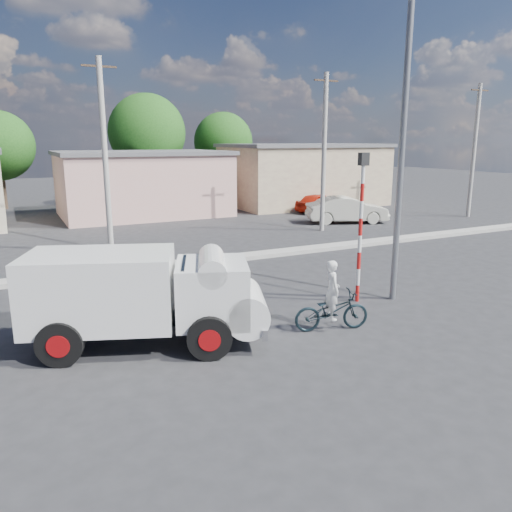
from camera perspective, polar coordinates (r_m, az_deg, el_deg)
name	(u,v)px	position (r m, az deg, el deg)	size (l,w,h in m)	color
ground_plane	(290,337)	(12.39, 3.90, -9.19)	(120.00, 120.00, 0.00)	#28282A
median	(185,263)	(19.35, -8.17, -0.83)	(40.00, 0.80, 0.16)	#99968E
truck	(148,294)	(11.76, -12.29, -4.31)	(5.73, 3.72, 2.23)	black
bicycle	(332,311)	(12.77, 8.63, -6.22)	(0.67, 1.92, 1.01)	black
cyclist	(332,301)	(12.69, 8.67, -5.14)	(0.55, 0.36, 1.51)	silver
car_cream	(347,210)	(29.51, 10.36, 5.23)	(1.62, 4.63, 1.53)	beige
car_red	(318,203)	(33.73, 7.10, 6.08)	(1.49, 3.70, 1.26)	#B81C0A
traffic_pole	(361,215)	(14.68, 11.92, 4.59)	(0.28, 0.18, 4.36)	red
streetlight	(399,130)	(14.92, 16.00, 13.64)	(2.34, 0.22, 9.00)	slate
building_row	(128,182)	(32.71, -14.38, 8.20)	(37.80, 7.30, 4.44)	#BDAB8F
tree_row	(57,138)	(38.64, -21.79, 12.38)	(34.13, 7.32, 8.10)	#38281E
utility_poles	(221,154)	(23.69, -4.04, 11.55)	(35.40, 0.24, 8.00)	#99968E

